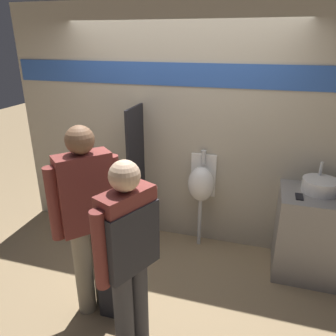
% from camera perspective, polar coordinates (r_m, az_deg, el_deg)
% --- Properties ---
extents(ground_plane, '(16.00, 16.00, 0.00)m').
position_cam_1_polar(ground_plane, '(3.82, -0.77, -15.75)').
color(ground_plane, '#997F5B').
extents(display_wall, '(4.03, 0.07, 2.70)m').
position_cam_1_polar(display_wall, '(3.73, 1.92, 6.77)').
color(display_wall, '#B2A893').
rests_on(display_wall, ground_plane).
extents(sink_counter, '(0.81, 0.60, 0.91)m').
position_cam_1_polar(sink_counter, '(3.72, 24.57, -10.60)').
color(sink_counter, gray).
rests_on(sink_counter, ground_plane).
extents(sink_basin, '(0.34, 0.34, 0.27)m').
position_cam_1_polar(sink_basin, '(3.54, 24.96, -2.81)').
color(sink_basin, white).
rests_on(sink_basin, sink_counter).
extents(cell_phone, '(0.07, 0.14, 0.01)m').
position_cam_1_polar(cell_phone, '(3.37, 21.89, -4.65)').
color(cell_phone, black).
rests_on(cell_phone, sink_counter).
extents(divider_near_counter, '(0.03, 0.46, 1.64)m').
position_cam_1_polar(divider_near_counter, '(3.81, -5.49, -1.62)').
color(divider_near_counter, black).
rests_on(divider_near_counter, ground_plane).
extents(urinal_near_counter, '(0.30, 0.26, 1.16)m').
position_cam_1_polar(urinal_near_counter, '(3.72, 5.81, -2.82)').
color(urinal_near_counter, silver).
rests_on(urinal_near_counter, ground_plane).
extents(toilet, '(0.38, 0.54, 0.86)m').
position_cam_1_polar(toilet, '(4.29, -14.92, -7.24)').
color(toilet, white).
rests_on(toilet, ground_plane).
extents(person_in_vest, '(0.36, 0.52, 1.61)m').
position_cam_1_polar(person_in_vest, '(2.39, -6.91, -14.02)').
color(person_in_vest, '#3D3D42').
rests_on(person_in_vest, ground_plane).
extents(person_with_lanyard, '(0.43, 0.47, 1.72)m').
position_cam_1_polar(person_with_lanyard, '(2.82, -13.83, -8.13)').
color(person_with_lanyard, gray).
rests_on(person_with_lanyard, ground_plane).
extents(shopping_bag, '(0.28, 0.15, 0.53)m').
position_cam_1_polar(shopping_bag, '(3.14, -8.87, -21.00)').
color(shopping_bag, '#232328').
rests_on(shopping_bag, ground_plane).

